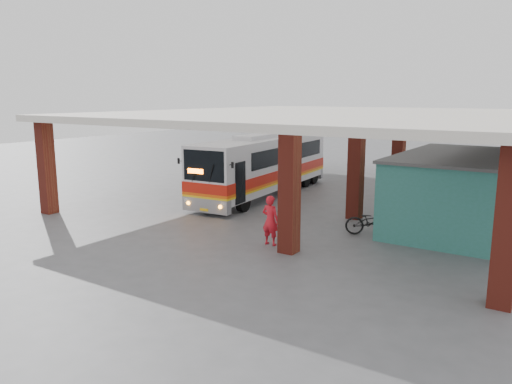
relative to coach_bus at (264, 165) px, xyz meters
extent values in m
plane|color=#515154|center=(3.34, -5.26, -1.71)|extent=(90.00, 90.00, 0.00)
cube|color=maroon|center=(6.34, -8.26, 0.46)|extent=(0.60, 0.60, 4.35)
cube|color=maroon|center=(6.34, -2.26, 0.46)|extent=(0.60, 0.60, 4.35)
cube|color=maroon|center=(6.34, 3.74, 0.46)|extent=(0.60, 0.60, 4.35)
cube|color=maroon|center=(-6.16, -9.26, 0.46)|extent=(0.60, 0.60, 4.35)
cube|color=maroon|center=(-6.16, 11.74, 0.46)|extent=(0.60, 0.60, 4.35)
cube|color=maroon|center=(13.34, -9.26, 0.46)|extent=(0.60, 0.60, 4.35)
cube|color=silver|center=(3.84, 1.24, 2.79)|extent=(21.00, 23.00, 0.30)
cube|color=#2C705F|center=(10.84, -1.26, -0.21)|extent=(5.00, 8.00, 3.00)
cube|color=#4A4A4A|center=(10.84, -1.26, 1.34)|extent=(5.20, 8.20, 0.12)
cube|color=#12322E|center=(8.32, -2.76, -0.66)|extent=(0.08, 0.95, 2.10)
cube|color=black|center=(8.32, 0.24, 0.09)|extent=(0.08, 1.20, 1.00)
cube|color=black|center=(8.29, 0.24, 0.09)|extent=(0.04, 1.30, 1.10)
cube|color=silver|center=(0.00, 0.03, 0.15)|extent=(3.40, 11.90, 2.74)
cube|color=silver|center=(0.08, -0.94, 1.61)|extent=(1.41, 3.02, 0.24)
cube|color=gray|center=(0.46, -5.64, -1.17)|extent=(2.49, 0.59, 0.68)
cube|color=red|center=(0.00, 0.03, -0.39)|extent=(3.44, 11.90, 0.49)
cube|color=#E3570C|center=(0.00, 0.03, -0.70)|extent=(3.44, 11.90, 0.13)
cube|color=yellow|center=(0.00, 0.03, -0.81)|extent=(3.44, 11.90, 0.10)
cube|color=black|center=(0.48, -5.77, 0.65)|extent=(2.20, 0.28, 1.42)
cube|color=black|center=(-1.30, 0.71, 0.63)|extent=(0.77, 8.78, 0.88)
cube|color=black|center=(1.16, 0.91, 0.63)|extent=(0.77, 8.78, 0.88)
cube|color=#FF5905|center=(0.04, -5.87, 0.39)|extent=(0.83, 0.12, 0.22)
sphere|color=orange|center=(-0.40, -5.92, -1.15)|extent=(0.18, 0.18, 0.18)
sphere|color=orange|center=(1.36, -5.77, -1.15)|extent=(0.18, 0.18, 0.18)
cube|color=yellow|center=(0.48, -5.85, -1.37)|extent=(0.44, 0.07, 0.12)
cylinder|color=black|center=(-0.70, -4.15, -1.22)|extent=(0.39, 1.00, 0.98)
cylinder|color=black|center=(1.37, -3.97, -1.22)|extent=(0.39, 1.00, 0.98)
cylinder|color=black|center=(-1.32, 3.36, -1.22)|extent=(0.39, 1.00, 0.98)
cylinder|color=black|center=(0.76, 3.53, -1.22)|extent=(0.39, 1.00, 0.98)
cylinder|color=black|center=(-1.43, 4.63, -1.22)|extent=(0.39, 1.00, 0.98)
cylinder|color=black|center=(0.65, 4.80, -1.22)|extent=(0.39, 1.00, 0.98)
imported|color=black|center=(8.04, -4.50, -1.15)|extent=(2.27, 1.58, 1.13)
imported|color=red|center=(5.32, -7.86, -0.77)|extent=(0.69, 0.46, 1.88)
cube|color=#B01219|center=(8.31, 2.65, -1.46)|extent=(0.58, 0.58, 0.07)
cube|color=#B01219|center=(8.50, 2.71, -1.17)|extent=(0.20, 0.45, 0.65)
cylinder|color=black|center=(8.20, 2.41, -1.60)|extent=(0.03, 0.03, 0.22)
cylinder|color=black|center=(8.55, 2.54, -1.60)|extent=(0.03, 0.03, 0.22)
cylinder|color=black|center=(8.08, 2.76, -1.60)|extent=(0.03, 0.03, 0.22)
cylinder|color=black|center=(8.43, 2.88, -1.60)|extent=(0.03, 0.03, 0.22)
camera|label=1|loc=(14.77, -23.15, 3.79)|focal=35.00mm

